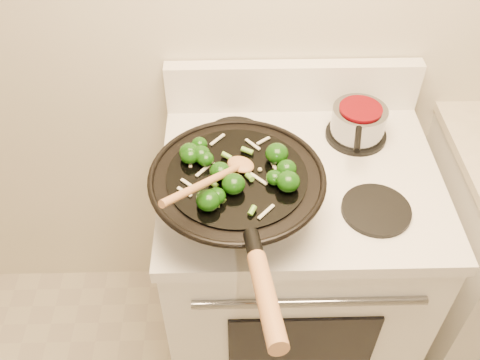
{
  "coord_description": "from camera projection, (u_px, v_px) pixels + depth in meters",
  "views": [
    {
      "loc": [
        -0.23,
        0.11,
        1.96
      ],
      "look_at": [
        -0.2,
        1.03,
        1.04
      ],
      "focal_mm": 40.0,
      "sensor_mm": 36.0,
      "label": 1
    }
  ],
  "objects": [
    {
      "name": "stove",
      "position": [
        290.0,
        267.0,
        1.81
      ],
      "size": [
        0.78,
        0.67,
        1.08
      ],
      "color": "white",
      "rests_on": "ground"
    },
    {
      "name": "stirfry",
      "position": [
        232.0,
        171.0,
        1.26
      ],
      "size": [
        0.29,
        0.29,
        0.05
      ],
      "color": "#0F3808",
      "rests_on": "wok"
    },
    {
      "name": "saucepan",
      "position": [
        358.0,
        121.0,
        1.55
      ],
      "size": [
        0.16,
        0.25,
        0.09
      ],
      "color": "gray",
      "rests_on": "stove"
    },
    {
      "name": "wooden_spoon",
      "position": [
        221.0,
        175.0,
        1.22
      ],
      "size": [
        0.21,
        0.28,
        0.13
      ],
      "color": "#AA7042",
      "rests_on": "wok"
    },
    {
      "name": "wok",
      "position": [
        237.0,
        193.0,
        1.32
      ],
      "size": [
        0.43,
        0.71,
        0.23
      ],
      "color": "black",
      "rests_on": "stove"
    }
  ]
}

